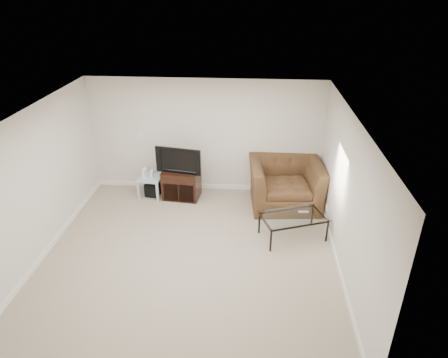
# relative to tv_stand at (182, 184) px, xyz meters

# --- Properties ---
(floor) EXTENTS (5.00, 5.00, 0.00)m
(floor) POSITION_rel_tv_stand_xyz_m (0.49, -2.05, -0.32)
(floor) COLOR tan
(floor) RESTS_ON ground
(ceiling) EXTENTS (5.00, 5.00, 0.00)m
(ceiling) POSITION_rel_tv_stand_xyz_m (0.49, -2.05, 2.18)
(ceiling) COLOR white
(ceiling) RESTS_ON ground
(wall_back) EXTENTS (5.00, 0.02, 2.50)m
(wall_back) POSITION_rel_tv_stand_xyz_m (0.49, 0.45, 0.93)
(wall_back) COLOR silver
(wall_back) RESTS_ON ground
(wall_left) EXTENTS (0.02, 5.00, 2.50)m
(wall_left) POSITION_rel_tv_stand_xyz_m (-2.01, -2.05, 0.93)
(wall_left) COLOR silver
(wall_left) RESTS_ON ground
(wall_right) EXTENTS (0.02, 5.00, 2.50)m
(wall_right) POSITION_rel_tv_stand_xyz_m (2.99, -2.05, 0.93)
(wall_right) COLOR silver
(wall_right) RESTS_ON ground
(plate_back) EXTENTS (0.12, 0.02, 0.12)m
(plate_back) POSITION_rel_tv_stand_xyz_m (-0.91, 0.44, 0.93)
(plate_back) COLOR white
(plate_back) RESTS_ON wall_back
(plate_right_switch) EXTENTS (0.02, 0.09, 0.13)m
(plate_right_switch) POSITION_rel_tv_stand_xyz_m (2.97, -0.45, 0.93)
(plate_right_switch) COLOR white
(plate_right_switch) RESTS_ON wall_right
(plate_right_outlet) EXTENTS (0.02, 0.08, 0.12)m
(plate_right_outlet) POSITION_rel_tv_stand_xyz_m (2.97, -0.75, -0.02)
(plate_right_outlet) COLOR white
(plate_right_outlet) RESTS_ON wall_right
(tv_stand) EXTENTS (0.81, 0.60, 0.64)m
(tv_stand) POSITION_rel_tv_stand_xyz_m (0.00, 0.00, 0.00)
(tv_stand) COLOR black
(tv_stand) RESTS_ON floor
(dvd_player) EXTENTS (0.49, 0.36, 0.06)m
(dvd_player) POSITION_rel_tv_stand_xyz_m (-0.00, -0.04, 0.21)
(dvd_player) COLOR black
(dvd_player) RESTS_ON tv_stand
(television) EXTENTS (0.93, 0.34, 0.56)m
(television) POSITION_rel_tv_stand_xyz_m (-0.00, -0.03, 0.60)
(television) COLOR black
(television) RESTS_ON tv_stand
(side_table) EXTENTS (0.51, 0.51, 0.45)m
(side_table) POSITION_rel_tv_stand_xyz_m (-0.68, 0.00, -0.09)
(side_table) COLOR #A9B9CD
(side_table) RESTS_ON floor
(subwoofer) EXTENTS (0.33, 0.33, 0.29)m
(subwoofer) POSITION_rel_tv_stand_xyz_m (-0.65, 0.02, -0.16)
(subwoofer) COLOR black
(subwoofer) RESTS_ON floor
(game_console) EXTENTS (0.08, 0.16, 0.21)m
(game_console) POSITION_rel_tv_stand_xyz_m (-0.79, -0.01, 0.24)
(game_console) COLOR white
(game_console) RESTS_ON side_table
(game_case) EXTENTS (0.05, 0.13, 0.18)m
(game_case) POSITION_rel_tv_stand_xyz_m (-0.62, -0.02, 0.22)
(game_case) COLOR silver
(game_case) RESTS_ON side_table
(recliner) EXTENTS (1.53, 1.07, 1.27)m
(recliner) POSITION_rel_tv_stand_xyz_m (2.21, -0.13, 0.32)
(recliner) COLOR #503F21
(recliner) RESTS_ON floor
(coffee_table) EXTENTS (1.32, 1.02, 0.46)m
(coffee_table) POSITION_rel_tv_stand_xyz_m (2.29, -1.35, -0.09)
(coffee_table) COLOR black
(coffee_table) RESTS_ON floor
(remote) EXTENTS (0.19, 0.06, 0.02)m
(remote) POSITION_rel_tv_stand_xyz_m (2.47, -1.22, 0.15)
(remote) COLOR #B2B2B7
(remote) RESTS_ON coffee_table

